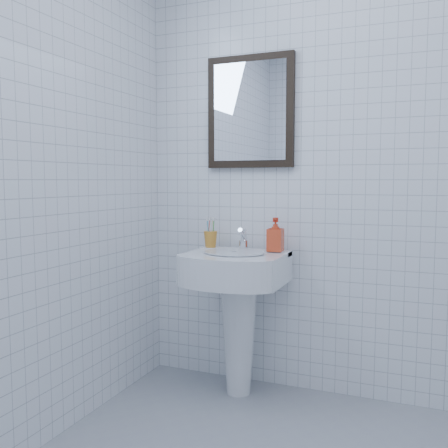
% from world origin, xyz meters
% --- Properties ---
extents(wall_back, '(2.20, 0.02, 2.50)m').
position_xyz_m(wall_back, '(0.00, 1.20, 1.25)').
color(wall_back, white).
rests_on(wall_back, ground).
extents(wall_left, '(0.02, 2.40, 2.50)m').
position_xyz_m(wall_left, '(-1.10, 0.00, 1.25)').
color(wall_left, white).
rests_on(wall_left, ground).
extents(washbasin, '(0.52, 0.38, 0.80)m').
position_xyz_m(washbasin, '(-0.49, 0.98, 0.53)').
color(washbasin, white).
rests_on(washbasin, ground).
extents(faucet, '(0.05, 0.11, 0.12)m').
position_xyz_m(faucet, '(-0.49, 1.08, 0.84)').
color(faucet, silver).
rests_on(faucet, washbasin).
extents(toothbrush_cup, '(0.09, 0.09, 0.09)m').
position_xyz_m(toothbrush_cup, '(-0.70, 1.09, 0.83)').
color(toothbrush_cup, orange).
rests_on(toothbrush_cup, washbasin).
extents(soap_dispenser, '(0.08, 0.09, 0.18)m').
position_xyz_m(soap_dispenser, '(-0.31, 1.08, 0.88)').
color(soap_dispenser, red).
rests_on(soap_dispenser, washbasin).
extents(wall_mirror, '(0.50, 0.04, 0.62)m').
position_xyz_m(wall_mirror, '(-0.49, 1.18, 1.55)').
color(wall_mirror, black).
rests_on(wall_mirror, wall_back).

